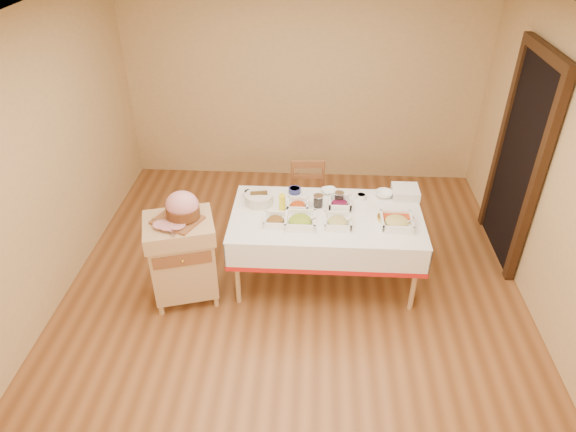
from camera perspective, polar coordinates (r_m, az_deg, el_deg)
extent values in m
plane|color=brown|center=(5.11, 0.58, -8.79)|extent=(5.00, 5.00, 0.00)
plane|color=white|center=(3.88, 0.81, 21.02)|extent=(5.00, 5.00, 0.00)
plane|color=tan|center=(6.64, 1.72, 14.65)|extent=(4.50, 0.00, 4.50)
plane|color=tan|center=(4.97, -26.31, 4.33)|extent=(0.00, 5.00, 5.00)
plane|color=tan|center=(4.82, 28.52, 2.79)|extent=(0.00, 5.00, 5.00)
cube|color=black|center=(5.64, 24.28, 5.31)|extent=(0.06, 0.90, 2.10)
cube|color=#321D10|center=(5.22, 25.68, 2.72)|extent=(0.08, 0.10, 2.10)
cube|color=#321D10|center=(6.05, 22.71, 7.57)|extent=(0.08, 0.10, 2.10)
cube|color=#321D10|center=(5.26, 26.89, 15.90)|extent=(0.08, 1.10, 0.10)
cube|color=tan|center=(4.90, 4.31, -0.18)|extent=(1.80, 1.00, 0.04)
cylinder|color=tan|center=(4.83, -5.67, -6.34)|extent=(0.05, 0.05, 0.71)
cylinder|color=tan|center=(5.50, -4.46, -0.75)|extent=(0.05, 0.05, 0.71)
cylinder|color=tan|center=(4.88, 13.89, -6.89)|extent=(0.05, 0.05, 0.71)
cylinder|color=tan|center=(5.54, 12.63, -1.28)|extent=(0.05, 0.05, 0.71)
cube|color=white|center=(4.88, 4.32, 0.06)|extent=(1.82, 1.02, 0.01)
cube|color=tan|center=(4.94, -11.54, -5.04)|extent=(0.69, 0.62, 0.62)
cube|color=tan|center=(4.72, -12.06, -1.36)|extent=(0.74, 0.67, 0.15)
cube|color=brown|center=(4.64, -12.49, -4.89)|extent=(0.50, 0.15, 0.12)
sphere|color=gold|center=(4.63, -12.52, -4.97)|extent=(0.03, 0.03, 0.03)
cylinder|color=tan|center=(5.09, -14.46, -9.51)|extent=(0.05, 0.05, 0.10)
cylinder|color=tan|center=(5.39, -13.30, -6.55)|extent=(0.05, 0.05, 0.10)
cylinder|color=tan|center=(4.97, -8.69, -9.93)|extent=(0.05, 0.05, 0.10)
cylinder|color=tan|center=(5.27, -7.87, -6.87)|extent=(0.05, 0.05, 0.10)
cube|color=brown|center=(5.64, 2.22, 1.34)|extent=(0.42, 0.40, 0.03)
cylinder|color=brown|center=(5.62, 0.52, -1.54)|extent=(0.03, 0.03, 0.42)
cylinder|color=brown|center=(5.90, 0.45, 0.34)|extent=(0.03, 0.03, 0.42)
cylinder|color=brown|center=(5.64, 3.97, -1.51)|extent=(0.03, 0.03, 0.42)
cylinder|color=brown|center=(5.92, 3.74, 0.37)|extent=(0.03, 0.03, 0.42)
cylinder|color=brown|center=(5.67, 0.47, 4.06)|extent=(0.03, 0.03, 0.45)
cylinder|color=brown|center=(5.69, 3.90, 4.07)|extent=(0.03, 0.03, 0.45)
cube|color=brown|center=(5.59, 2.23, 5.75)|extent=(0.36, 0.05, 0.08)
cube|color=brown|center=(4.67, -12.18, -0.45)|extent=(0.39, 0.31, 0.02)
ellipsoid|color=#D58A90|center=(4.61, -11.69, 1.23)|extent=(0.29, 0.26, 0.25)
cylinder|color=#5C3115|center=(4.65, -11.59, 0.52)|extent=(0.30, 0.30, 0.10)
cube|color=silver|center=(4.55, -13.26, -1.34)|extent=(0.25, 0.11, 0.00)
cylinder|color=silver|center=(4.64, -13.29, -0.53)|extent=(0.29, 0.08, 0.01)
cube|color=white|center=(4.75, -1.40, -0.70)|extent=(0.21, 0.21, 0.01)
ellipsoid|color=#A6131A|center=(4.74, -1.40, -0.49)|extent=(0.16, 0.16, 0.06)
cylinder|color=silver|center=(4.72, -0.85, -0.62)|extent=(0.13, 0.01, 0.09)
cube|color=white|center=(4.74, 1.37, -0.80)|extent=(0.28, 0.28, 0.02)
ellipsoid|color=gold|center=(4.72, 1.38, -0.53)|extent=(0.21, 0.21, 0.07)
cylinder|color=silver|center=(4.70, 2.12, -0.71)|extent=(0.16, 0.01, 0.11)
cube|color=white|center=(4.75, 5.53, -0.87)|extent=(0.25, 0.25, 0.01)
ellipsoid|color=tan|center=(4.74, 5.54, -0.63)|extent=(0.19, 0.19, 0.07)
cylinder|color=silver|center=(4.72, 6.21, -0.80)|extent=(0.14, 0.01, 0.10)
cube|color=white|center=(4.83, 11.95, -0.89)|extent=(0.29, 0.29, 0.02)
ellipsoid|color=tan|center=(4.82, 11.99, -0.62)|extent=(0.22, 0.22, 0.08)
cylinder|color=silver|center=(4.80, 12.77, -0.82)|extent=(0.15, 0.01, 0.11)
cube|color=white|center=(4.97, 1.10, 1.00)|extent=(0.20, 0.20, 0.01)
ellipsoid|color=#AF390D|center=(4.96, 1.11, 1.20)|extent=(0.15, 0.15, 0.05)
cylinder|color=silver|center=(4.94, 1.61, 1.10)|extent=(0.13, 0.01, 0.10)
cube|color=white|center=(5.02, 5.77, 1.18)|extent=(0.22, 0.22, 0.01)
ellipsoid|color=#5A0B2B|center=(5.01, 5.78, 1.39)|extent=(0.16, 0.16, 0.06)
cylinder|color=silver|center=(4.99, 6.34, 1.29)|extent=(0.14, 0.01, 0.10)
cylinder|color=white|center=(5.15, -4.32, 2.46)|extent=(0.13, 0.13, 0.06)
cylinder|color=black|center=(5.15, -4.32, 2.64)|extent=(0.10, 0.10, 0.02)
cylinder|color=navy|center=(5.21, 0.74, 2.87)|extent=(0.12, 0.12, 0.05)
cylinder|color=#5A0B2B|center=(5.20, 0.74, 3.03)|extent=(0.10, 0.10, 0.02)
cylinder|color=white|center=(5.16, 8.14, 2.15)|extent=(0.10, 0.10, 0.05)
cylinder|color=#AF390D|center=(5.15, 8.16, 2.30)|extent=(0.08, 0.08, 0.02)
imported|color=white|center=(5.23, 4.58, 2.79)|extent=(0.19, 0.19, 0.04)
imported|color=white|center=(5.23, 10.63, 2.42)|extent=(0.22, 0.22, 0.05)
cylinder|color=silver|center=(4.98, 3.37, 1.63)|extent=(0.09, 0.09, 0.11)
cylinder|color=silver|center=(4.94, 3.39, 2.24)|extent=(0.10, 0.10, 0.01)
cylinder|color=black|center=(4.98, 3.36, 1.48)|extent=(0.08, 0.08, 0.08)
cylinder|color=silver|center=(5.05, 5.70, 1.97)|extent=(0.09, 0.09, 0.11)
cylinder|color=silver|center=(5.02, 5.74, 2.55)|extent=(0.09, 0.09, 0.01)
cylinder|color=black|center=(5.05, 5.69, 1.83)|extent=(0.07, 0.07, 0.08)
cylinder|color=yellow|center=(4.91, -0.65, 1.53)|extent=(0.06, 0.06, 0.16)
cone|color=yellow|center=(4.86, -0.66, 2.51)|extent=(0.04, 0.04, 0.04)
cylinder|color=silver|center=(5.03, -3.23, 1.93)|extent=(0.28, 0.28, 0.10)
cube|color=white|center=(5.29, 12.85, 2.23)|extent=(0.26, 0.26, 0.01)
cube|color=white|center=(5.28, 12.87, 2.38)|extent=(0.26, 0.26, 0.01)
cube|color=white|center=(5.27, 12.90, 2.53)|extent=(0.26, 0.26, 0.01)
cube|color=white|center=(5.26, 12.92, 2.69)|extent=(0.26, 0.26, 0.01)
cube|color=white|center=(5.26, 12.94, 2.84)|extent=(0.26, 0.26, 0.01)
cube|color=white|center=(5.25, 12.96, 2.99)|extent=(0.26, 0.26, 0.01)
ellipsoid|color=gold|center=(4.90, 11.83, -0.23)|extent=(0.34, 0.24, 0.03)
ellipsoid|color=#B93D13|center=(4.89, 11.84, -0.12)|extent=(0.29, 0.20, 0.03)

